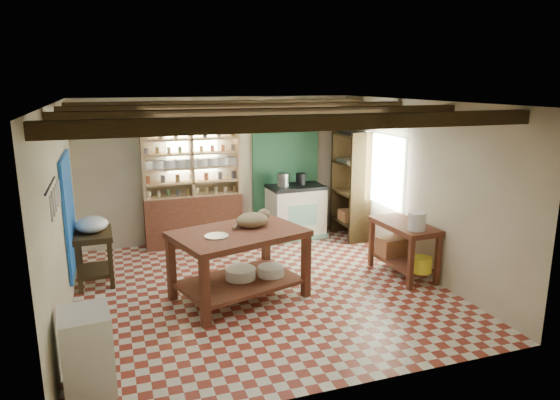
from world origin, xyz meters
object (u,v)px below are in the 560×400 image
object	(u,v)px
prep_table	(95,257)
white_cabinet	(87,352)
work_table	(239,265)
cat	(252,220)
stove	(296,211)
right_counter	(403,249)

from	to	relation	value
prep_table	white_cabinet	xyz separation A→B (m)	(-0.02, -2.76, 0.02)
work_table	cat	distance (m)	0.62
stove	white_cabinet	xyz separation A→B (m)	(-3.56, -3.89, -0.09)
work_table	stove	world-z (taller)	stove
right_counter	cat	bearing A→B (deg)	174.46
work_table	right_counter	distance (m)	2.54
white_cabinet	cat	size ratio (longest dim) A/B	1.81
prep_table	right_counter	size ratio (longest dim) A/B	0.67
right_counter	cat	size ratio (longest dim) A/B	2.57
work_table	cat	world-z (taller)	cat
prep_table	right_counter	bearing A→B (deg)	-16.79
stove	work_table	bearing A→B (deg)	-128.39
prep_table	cat	world-z (taller)	cat
stove	white_cabinet	size ratio (longest dim) A/B	1.26
work_table	right_counter	bearing A→B (deg)	-16.70
work_table	stove	distance (m)	2.88
work_table	right_counter	world-z (taller)	work_table
work_table	prep_table	bearing A→B (deg)	130.36
stove	cat	xyz separation A→B (m)	(-1.47, -2.21, 0.55)
work_table	white_cabinet	size ratio (longest dim) A/B	2.07
work_table	cat	bearing A→B (deg)	11.31
prep_table	cat	distance (m)	2.43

